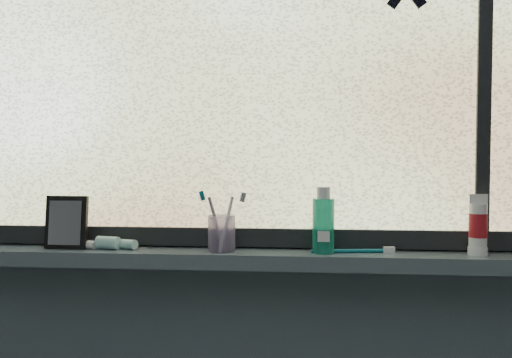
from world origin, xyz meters
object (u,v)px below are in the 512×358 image
Objects in this scene: vanity_mirror at (67,222)px; cream_tube at (478,223)px; toothbrush_cup at (222,233)px; mouthwash_bottle at (323,220)px.

cream_tube is at bearing 0.84° from vanity_mirror.
cream_tube is at bearing 0.43° from toothbrush_cup.
cream_tube is at bearing 0.95° from mouthwash_bottle.
vanity_mirror is 1.51× the size of toothbrush_cup.
mouthwash_bottle is (0.27, -0.00, 0.04)m from toothbrush_cup.
vanity_mirror is 1.09m from cream_tube.
vanity_mirror is 1.01× the size of mouthwash_bottle.
cream_tube is (1.09, 0.00, 0.01)m from vanity_mirror.
toothbrush_cup is (0.43, -0.00, -0.02)m from vanity_mirror.
vanity_mirror is at bearing -179.96° from cream_tube.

